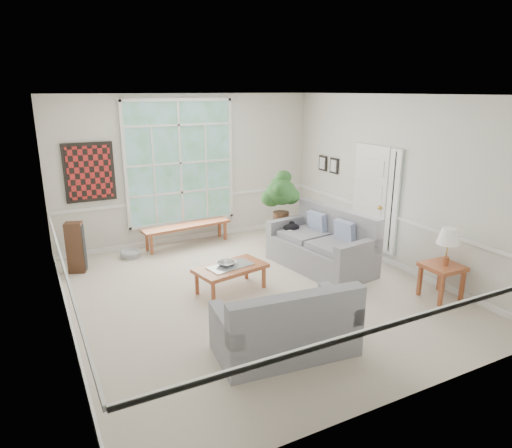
{
  "coord_description": "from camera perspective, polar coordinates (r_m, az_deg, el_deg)",
  "views": [
    {
      "loc": [
        -3.02,
        -5.88,
        3.07
      ],
      "look_at": [
        0.1,
        0.2,
        1.05
      ],
      "focal_mm": 32.0,
      "sensor_mm": 36.0,
      "label": 1
    }
  ],
  "objects": [
    {
      "name": "floor",
      "position": [
        7.29,
        0.02,
        -8.48
      ],
      "size": [
        5.5,
        6.0,
        0.01
      ],
      "primitive_type": "cube",
      "color": "#BBAF9D",
      "rests_on": "ground"
    },
    {
      "name": "ceiling",
      "position": [
        6.61,
        0.02,
        15.87
      ],
      "size": [
        5.5,
        6.0,
        0.02
      ],
      "primitive_type": "cube",
      "color": "white",
      "rests_on": "ground"
    },
    {
      "name": "wall_back",
      "position": [
        9.51,
        -8.33,
        6.79
      ],
      "size": [
        5.5,
        0.02,
        3.0
      ],
      "primitive_type": "cube",
      "color": "silver",
      "rests_on": "ground"
    },
    {
      "name": "wall_front",
      "position": [
        4.46,
        18.01,
        -4.99
      ],
      "size": [
        5.5,
        0.02,
        3.0
      ],
      "primitive_type": "cube",
      "color": "silver",
      "rests_on": "ground"
    },
    {
      "name": "wall_left",
      "position": [
        6.09,
        -23.66,
        0.12
      ],
      "size": [
        0.02,
        6.0,
        3.0
      ],
      "primitive_type": "cube",
      "color": "silver",
      "rests_on": "ground"
    },
    {
      "name": "wall_right",
      "position": [
        8.39,
        17.05,
        4.95
      ],
      "size": [
        0.02,
        6.0,
        3.0
      ],
      "primitive_type": "cube",
      "color": "silver",
      "rests_on": "ground"
    },
    {
      "name": "window_back",
      "position": [
        9.38,
        -9.45,
        7.54
      ],
      "size": [
        2.3,
        0.08,
        2.4
      ],
      "primitive_type": "cube",
      "color": "white",
      "rests_on": "wall_back"
    },
    {
      "name": "entry_door",
      "position": [
        8.88,
        13.95,
        2.83
      ],
      "size": [
        0.08,
        0.9,
        2.1
      ],
      "primitive_type": "cube",
      "color": "white",
      "rests_on": "floor"
    },
    {
      "name": "door_sidelight",
      "position": [
        8.41,
        16.79,
        2.56
      ],
      "size": [
        0.08,
        0.26,
        1.9
      ],
      "primitive_type": "cube",
      "color": "white",
      "rests_on": "wall_right"
    },
    {
      "name": "wall_art",
      "position": [
        9.01,
        -20.1,
        6.08
      ],
      "size": [
        0.9,
        0.06,
        1.1
      ],
      "primitive_type": "cube",
      "color": "#5D1716",
      "rests_on": "wall_back"
    },
    {
      "name": "wall_frame_near",
      "position": [
        9.66,
        9.69,
        7.18
      ],
      "size": [
        0.04,
        0.26,
        0.32
      ],
      "primitive_type": "cube",
      "color": "black",
      "rests_on": "wall_right"
    },
    {
      "name": "wall_frame_far",
      "position": [
        9.98,
        8.32,
        7.53
      ],
      "size": [
        0.04,
        0.26,
        0.32
      ],
      "primitive_type": "cube",
      "color": "black",
      "rests_on": "wall_right"
    },
    {
      "name": "loveseat_right",
      "position": [
        8.13,
        8.1,
        -1.99
      ],
      "size": [
        1.26,
        2.04,
        1.04
      ],
      "primitive_type": "cube",
      "rotation": [
        0.0,
        0.0,
        0.14
      ],
      "color": "gray",
      "rests_on": "floor"
    },
    {
      "name": "loveseat_front",
      "position": [
        5.57,
        3.66,
        -11.65
      ],
      "size": [
        1.74,
        1.03,
        0.9
      ],
      "primitive_type": "cube",
      "rotation": [
        0.0,
        0.0,
        -0.11
      ],
      "color": "gray",
      "rests_on": "floor"
    },
    {
      "name": "coffee_table",
      "position": [
        7.25,
        -3.17,
        -6.82
      ],
      "size": [
        1.21,
        0.81,
        0.41
      ],
      "primitive_type": "cube",
      "rotation": [
        0.0,
        0.0,
        0.2
      ],
      "color": "#9D4E2C",
      "rests_on": "floor"
    },
    {
      "name": "pewter_bowl",
      "position": [
        7.18,
        -3.72,
        -4.9
      ],
      "size": [
        0.46,
        0.46,
        0.09
      ],
      "primitive_type": "imported",
      "rotation": [
        0.0,
        0.0,
        0.45
      ],
      "color": "#9F9FA5",
      "rests_on": "coffee_table"
    },
    {
      "name": "window_bench",
      "position": [
        9.42,
        -8.57,
        -1.37
      ],
      "size": [
        1.87,
        0.56,
        0.43
      ],
      "primitive_type": "cube",
      "rotation": [
        0.0,
        0.0,
        0.11
      ],
      "color": "#9D4E2C",
      "rests_on": "floor"
    },
    {
      "name": "end_table",
      "position": [
        9.05,
        3.21,
        -1.76
      ],
      "size": [
        0.6,
        0.6,
        0.49
      ],
      "primitive_type": "cube",
      "rotation": [
        0.0,
        0.0,
        -0.27
      ],
      "color": "#9D4E2C",
      "rests_on": "floor"
    },
    {
      "name": "houseplant",
      "position": [
        8.91,
        3.17,
        3.22
      ],
      "size": [
        0.83,
        0.83,
        1.09
      ],
      "primitive_type": null,
      "rotation": [
        0.0,
        0.0,
        -0.4
      ],
      "color": "#255222",
      "rests_on": "end_table"
    },
    {
      "name": "side_table",
      "position": [
        7.52,
        22.11,
        -6.65
      ],
      "size": [
        0.55,
        0.55,
        0.54
      ],
      "primitive_type": "cube",
      "rotation": [
        0.0,
        0.0,
        -0.03
      ],
      "color": "#9D4E2C",
      "rests_on": "floor"
    },
    {
      "name": "table_lamp",
      "position": [
        7.34,
        22.81,
        -2.64
      ],
      "size": [
        0.42,
        0.42,
        0.57
      ],
      "primitive_type": null,
      "rotation": [
        0.0,
        0.0,
        -0.33
      ],
      "color": "silver",
      "rests_on": "side_table"
    },
    {
      "name": "pet_bed",
      "position": [
        9.03,
        -15.42,
        -3.62
      ],
      "size": [
        0.5,
        0.5,
        0.12
      ],
      "primitive_type": "cylinder",
      "rotation": [
        0.0,
        0.0,
        0.29
      ],
      "color": "gray",
      "rests_on": "floor"
    },
    {
      "name": "floor_speaker",
      "position": [
        8.48,
        -21.62,
        -2.75
      ],
      "size": [
        0.34,
        0.3,
        0.9
      ],
      "primitive_type": "cube",
      "rotation": [
        0.0,
        0.0,
        -0.34
      ],
      "color": "#3F2617",
      "rests_on": "floor"
    },
    {
      "name": "cat",
      "position": [
        8.51,
        4.45,
        -0.4
      ],
      "size": [
        0.4,
        0.35,
        0.16
      ],
      "primitive_type": "ellipsoid",
      "rotation": [
        0.0,
        0.0,
        0.42
      ],
      "color": "black",
      "rests_on": "loveseat_right"
    }
  ]
}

